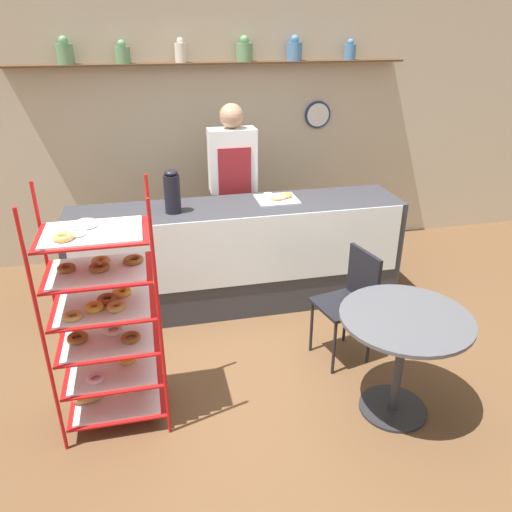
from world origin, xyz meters
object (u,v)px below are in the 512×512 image
at_px(person_worker, 233,187).
at_px(coffee_carafe, 172,192).
at_px(cafe_table, 403,340).
at_px(pastry_rack, 105,322).
at_px(donut_tray_counter, 277,197).
at_px(cafe_chair, 352,294).

xyz_separation_m(person_worker, coffee_carafe, (-0.62, -0.62, 0.19)).
bearing_deg(person_worker, cafe_table, -72.73).
distance_m(pastry_rack, cafe_table, 1.88).
bearing_deg(person_worker, coffee_carafe, -135.11).
distance_m(cafe_table, donut_tray_counter, 1.83).
bearing_deg(donut_tray_counter, coffee_carafe, -172.21).
xyz_separation_m(pastry_rack, donut_tray_counter, (1.46, 1.39, 0.25)).
height_order(coffee_carafe, donut_tray_counter, coffee_carafe).
xyz_separation_m(person_worker, donut_tray_counter, (0.31, -0.49, 0.03)).
xyz_separation_m(pastry_rack, cafe_table, (1.84, -0.36, -0.17)).
relative_size(pastry_rack, coffee_carafe, 4.34).
bearing_deg(cafe_chair, cafe_table, -7.18).
relative_size(coffee_carafe, donut_tray_counter, 1.01).
relative_size(cafe_table, cafe_chair, 0.94).
height_order(pastry_rack, coffee_carafe, pastry_rack).
xyz_separation_m(cafe_table, cafe_chair, (-0.07, 0.67, -0.03)).
bearing_deg(cafe_chair, person_worker, -170.84).
xyz_separation_m(pastry_rack, cafe_chair, (1.78, 0.31, -0.20)).
xyz_separation_m(pastry_rack, person_worker, (1.15, 1.88, 0.22)).
bearing_deg(cafe_table, coffee_carafe, 129.12).
height_order(person_worker, donut_tray_counter, person_worker).
xyz_separation_m(cafe_chair, donut_tray_counter, (-0.32, 1.07, 0.44)).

